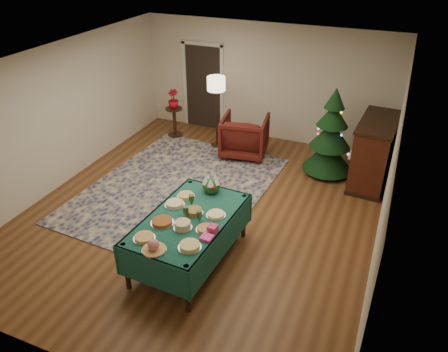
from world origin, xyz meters
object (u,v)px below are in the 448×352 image
at_px(floor_lamp, 216,88).
at_px(potted_plant, 173,103).
at_px(christmas_tree, 331,136).
at_px(armchair, 245,134).
at_px(side_table, 175,122).
at_px(gift_box, 213,229).
at_px(piano, 374,153).
at_px(buffet_table, 189,227).

distance_m(floor_lamp, potted_plant, 1.31).
bearing_deg(christmas_tree, floor_lamp, 174.08).
height_order(armchair, side_table, armchair).
height_order(armchair, christmas_tree, christmas_tree).
bearing_deg(christmas_tree, gift_box, -103.88).
xyz_separation_m(gift_box, piano, (1.80, 3.72, -0.20)).
xyz_separation_m(gift_box, side_table, (-2.87, 4.16, -0.49)).
distance_m(gift_box, piano, 4.14).
height_order(floor_lamp, christmas_tree, christmas_tree).
bearing_deg(gift_box, floor_lamp, 112.88).
height_order(christmas_tree, piano, christmas_tree).
height_order(armchair, piano, piano).
relative_size(armchair, side_table, 1.39).
xyz_separation_m(buffet_table, christmas_tree, (1.39, 3.59, 0.20)).
height_order(floor_lamp, side_table, floor_lamp).
distance_m(buffet_table, floor_lamp, 4.12).
height_order(gift_box, piano, piano).
distance_m(side_table, piano, 4.70).
bearing_deg(potted_plant, armchair, -8.75).
bearing_deg(gift_box, potted_plant, 124.64).
bearing_deg(side_table, potted_plant, -90.00).
relative_size(gift_box, potted_plant, 0.27).
bearing_deg(floor_lamp, gift_box, -67.12).
bearing_deg(floor_lamp, christmas_tree, -5.92).
relative_size(armchair, potted_plant, 2.19).
relative_size(floor_lamp, potted_plant, 3.62).
xyz_separation_m(side_table, christmas_tree, (3.80, -0.40, 0.48)).
xyz_separation_m(side_table, piano, (4.67, -0.43, 0.29)).
xyz_separation_m(floor_lamp, piano, (3.50, -0.30, -0.76)).
xyz_separation_m(armchair, piano, (2.75, -0.14, 0.14)).
distance_m(buffet_table, potted_plant, 4.67).
xyz_separation_m(armchair, potted_plant, (-1.92, 0.30, 0.35)).
bearing_deg(floor_lamp, buffet_table, -72.24).
height_order(buffet_table, piano, piano).
xyz_separation_m(buffet_table, piano, (2.26, 3.56, 0.01)).
bearing_deg(christmas_tree, potted_plant, 173.93).
distance_m(armchair, floor_lamp, 1.19).
distance_m(side_table, potted_plant, 0.50).
xyz_separation_m(floor_lamp, side_table, (-1.17, 0.13, -1.06)).
distance_m(buffet_table, christmas_tree, 3.85).
relative_size(gift_box, christmas_tree, 0.07).
distance_m(floor_lamp, christmas_tree, 2.70).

